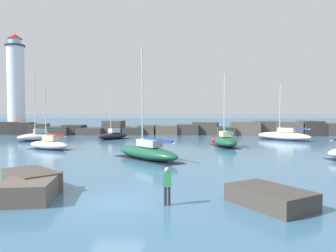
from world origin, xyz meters
name	(u,v)px	position (x,y,z in m)	size (l,w,h in m)	color
ground_plane	(116,202)	(0.00, 0.00, 0.00)	(600.00, 600.00, 0.00)	#3D6B8E
open_sea_beyond	(175,122)	(0.00, 104.06, 0.00)	(400.00, 116.00, 0.01)	#2D5B7F
breakwater_jetty	(192,129)	(4.86, 44.04, 1.03)	(67.81, 6.92, 2.55)	#4C443D
lighthouse	(16,89)	(-28.37, 44.69, 8.40)	(4.20, 4.20, 18.74)	gray
foreground_rocks	(95,188)	(-1.28, 0.85, 0.50)	(16.85, 6.78, 1.10)	brown
sailboat_moored_0	(49,144)	(-12.08, 20.74, 0.61)	(5.76, 3.76, 7.36)	white
sailboat_moored_1	(225,141)	(8.37, 24.47, 0.74)	(3.29, 6.13, 8.98)	#195138
sailboat_moored_2	(39,136)	(-17.98, 31.02, 0.68)	(6.05, 5.05, 10.66)	silver
sailboat_moored_3	(147,152)	(-0.06, 13.86, 0.71)	(7.28, 7.53, 10.30)	#195138
sailboat_moored_4	(113,135)	(-7.62, 34.12, 0.62)	(4.82, 5.38, 8.22)	black
sailboat_moored_6	(284,136)	(18.20, 33.66, 0.71)	(7.44, 6.50, 8.41)	white
mooring_buoy_orange_near	(214,140)	(7.48, 29.70, 0.34)	(0.67, 0.67, 0.87)	red
person_on_rocks	(167,184)	(2.54, -0.39, 1.03)	(0.36, 0.24, 1.83)	#282833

